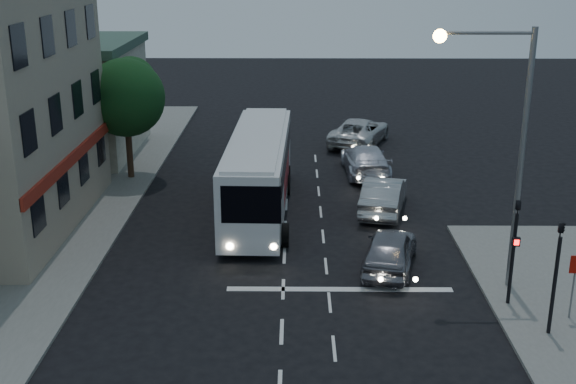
{
  "coord_description": "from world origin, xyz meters",
  "views": [
    {
      "loc": [
        0.39,
        -21.14,
        11.39
      ],
      "look_at": [
        0.13,
        6.3,
        2.2
      ],
      "focal_mm": 45.0,
      "sensor_mm": 36.0,
      "label": 1
    }
  ],
  "objects_px": {
    "traffic_signal_side": "(557,265)",
    "regulatory_sign": "(575,276)",
    "tour_bus": "(259,171)",
    "traffic_signal_main": "(515,240)",
    "streetlight": "(504,131)",
    "car_sedan_c": "(359,132)",
    "car_sedan_a": "(384,195)",
    "car_suv": "(390,250)",
    "car_sedan_b": "(365,160)",
    "street_tree": "(125,94)"
  },
  "relations": [
    {
      "from": "traffic_signal_side",
      "to": "regulatory_sign",
      "type": "distance_m",
      "value": 1.61
    },
    {
      "from": "tour_bus",
      "to": "traffic_signal_main",
      "type": "distance_m",
      "value": 12.81
    },
    {
      "from": "tour_bus",
      "to": "traffic_signal_main",
      "type": "xyz_separation_m",
      "value": [
        8.83,
        -9.27,
        0.46
      ]
    },
    {
      "from": "tour_bus",
      "to": "streetlight",
      "type": "xyz_separation_m",
      "value": [
        8.57,
        -7.85,
        3.77
      ]
    },
    {
      "from": "car_sedan_c",
      "to": "car_sedan_a",
      "type": "bearing_deg",
      "value": 110.15
    },
    {
      "from": "traffic_signal_side",
      "to": "streetlight",
      "type": "bearing_deg",
      "value": 105.7
    },
    {
      "from": "traffic_signal_main",
      "to": "streetlight",
      "type": "relative_size",
      "value": 0.46
    },
    {
      "from": "car_sedan_a",
      "to": "car_sedan_c",
      "type": "height_order",
      "value": "car_sedan_c"
    },
    {
      "from": "car_suv",
      "to": "car_sedan_c",
      "type": "relative_size",
      "value": 0.75
    },
    {
      "from": "tour_bus",
      "to": "car_sedan_a",
      "type": "bearing_deg",
      "value": 1.76
    },
    {
      "from": "car_suv",
      "to": "traffic_signal_side",
      "type": "height_order",
      "value": "traffic_signal_side"
    },
    {
      "from": "car_sedan_b",
      "to": "traffic_signal_main",
      "type": "xyz_separation_m",
      "value": [
        3.42,
        -15.18,
        1.63
      ]
    },
    {
      "from": "traffic_signal_main",
      "to": "regulatory_sign",
      "type": "distance_m",
      "value": 2.14
    },
    {
      "from": "traffic_signal_main",
      "to": "street_tree",
      "type": "distance_m",
      "value": 21.38
    },
    {
      "from": "car_sedan_c",
      "to": "street_tree",
      "type": "relative_size",
      "value": 0.95
    },
    {
      "from": "car_sedan_a",
      "to": "street_tree",
      "type": "relative_size",
      "value": 0.79
    },
    {
      "from": "car_sedan_b",
      "to": "car_sedan_c",
      "type": "relative_size",
      "value": 0.92
    },
    {
      "from": "car_suv",
      "to": "car_sedan_c",
      "type": "bearing_deg",
      "value": -77.4
    },
    {
      "from": "car_sedan_a",
      "to": "car_suv",
      "type": "bearing_deg",
      "value": 98.7
    },
    {
      "from": "car_sedan_c",
      "to": "regulatory_sign",
      "type": "relative_size",
      "value": 2.69
    },
    {
      "from": "car_sedan_c",
      "to": "streetlight",
      "type": "bearing_deg",
      "value": 118.16
    },
    {
      "from": "car_sedan_a",
      "to": "street_tree",
      "type": "bearing_deg",
      "value": -8.13
    },
    {
      "from": "car_sedan_b",
      "to": "regulatory_sign",
      "type": "relative_size",
      "value": 2.48
    },
    {
      "from": "car_suv",
      "to": "car_sedan_b",
      "type": "bearing_deg",
      "value": -77.1
    },
    {
      "from": "car_sedan_b",
      "to": "streetlight",
      "type": "distance_m",
      "value": 14.95
    },
    {
      "from": "car_suv",
      "to": "car_sedan_b",
      "type": "xyz_separation_m",
      "value": [
        0.21,
        12.15,
        0.03
      ]
    },
    {
      "from": "car_sedan_a",
      "to": "street_tree",
      "type": "distance_m",
      "value": 14.1
    },
    {
      "from": "tour_bus",
      "to": "car_sedan_c",
      "type": "bearing_deg",
      "value": 66.78
    },
    {
      "from": "car_sedan_a",
      "to": "traffic_signal_side",
      "type": "distance_m",
      "value": 12.01
    },
    {
      "from": "car_sedan_c",
      "to": "tour_bus",
      "type": "bearing_deg",
      "value": 84.93
    },
    {
      "from": "car_suv",
      "to": "car_sedan_a",
      "type": "xyz_separation_m",
      "value": [
        0.5,
        6.26,
        0.05
      ]
    },
    {
      "from": "car_sedan_c",
      "to": "traffic_signal_side",
      "type": "xyz_separation_m",
      "value": [
        3.92,
        -23.39,
        1.6
      ]
    },
    {
      "from": "car_sedan_c",
      "to": "regulatory_sign",
      "type": "xyz_separation_m",
      "value": [
        4.92,
        -22.43,
        0.77
      ]
    },
    {
      "from": "tour_bus",
      "to": "car_sedan_c",
      "type": "xyz_separation_m",
      "value": [
        5.61,
        12.14,
        -1.14
      ]
    },
    {
      "from": "tour_bus",
      "to": "car_sedan_a",
      "type": "distance_m",
      "value": 5.81
    },
    {
      "from": "car_sedan_b",
      "to": "regulatory_sign",
      "type": "height_order",
      "value": "regulatory_sign"
    },
    {
      "from": "streetlight",
      "to": "street_tree",
      "type": "bearing_deg",
      "value": 140.49
    },
    {
      "from": "tour_bus",
      "to": "car_sedan_b",
      "type": "bearing_deg",
      "value": 49.1
    },
    {
      "from": "tour_bus",
      "to": "regulatory_sign",
      "type": "xyz_separation_m",
      "value": [
        10.53,
        -10.28,
        -0.36
      ]
    },
    {
      "from": "car_sedan_c",
      "to": "traffic_signal_main",
      "type": "xyz_separation_m",
      "value": [
        3.22,
        -21.41,
        1.6
      ]
    },
    {
      "from": "car_sedan_a",
      "to": "street_tree",
      "type": "height_order",
      "value": "street_tree"
    },
    {
      "from": "tour_bus",
      "to": "car_suv",
      "type": "distance_m",
      "value": 8.22
    },
    {
      "from": "street_tree",
      "to": "regulatory_sign",
      "type": "bearing_deg",
      "value": -41.08
    },
    {
      "from": "car_sedan_a",
      "to": "streetlight",
      "type": "relative_size",
      "value": 0.54
    },
    {
      "from": "car_suv",
      "to": "streetlight",
      "type": "height_order",
      "value": "streetlight"
    },
    {
      "from": "car_sedan_b",
      "to": "regulatory_sign",
      "type": "bearing_deg",
      "value": 104.21
    },
    {
      "from": "car_sedan_c",
      "to": "streetlight",
      "type": "xyz_separation_m",
      "value": [
        2.96,
        -19.99,
        4.91
      ]
    },
    {
      "from": "tour_bus",
      "to": "car_suv",
      "type": "bearing_deg",
      "value": -48.63
    },
    {
      "from": "car_sedan_b",
      "to": "car_suv",
      "type": "bearing_deg",
      "value": 85.69
    },
    {
      "from": "regulatory_sign",
      "to": "street_tree",
      "type": "relative_size",
      "value": 0.35
    }
  ]
}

